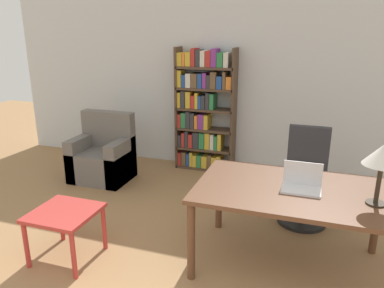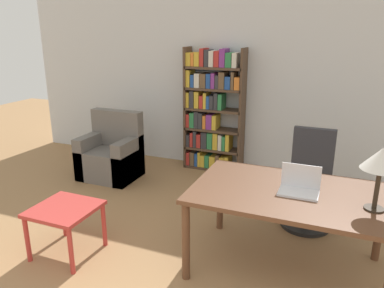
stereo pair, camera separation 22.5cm
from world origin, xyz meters
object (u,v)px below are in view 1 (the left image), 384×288
object	(u,v)px
side_table_blue	(65,218)
armchair	(103,158)
laptop	(302,184)
bookshelf	(202,111)
desk	(292,197)
table_lamp	(383,157)
office_chair	(305,181)

from	to	relation	value
side_table_blue	armchair	world-z (taller)	armchair
laptop	armchair	distance (m)	3.12
laptop	bookshelf	bearing A→B (deg)	125.83
desk	table_lamp	size ratio (longest dim) A/B	3.35
bookshelf	armchair	bearing A→B (deg)	-144.47
desk	laptop	bearing A→B (deg)	2.05
laptop	office_chair	size ratio (longest dim) A/B	0.31
side_table_blue	armchair	xyz separation A→B (m)	(-0.73, 1.84, -0.09)
desk	armchair	size ratio (longest dim) A/B	1.74
office_chair	armchair	bearing A→B (deg)	173.15
office_chair	desk	bearing A→B (deg)	-95.26
armchair	bookshelf	world-z (taller)	bookshelf
table_lamp	office_chair	bearing A→B (deg)	117.87
desk	laptop	size ratio (longest dim) A/B	5.09
laptop	armchair	size ratio (longest dim) A/B	0.34
laptop	bookshelf	size ratio (longest dim) A/B	0.18
table_lamp	side_table_blue	bearing A→B (deg)	-170.29
bookshelf	laptop	bearing A→B (deg)	-54.17
office_chair	armchair	world-z (taller)	office_chair
desk	armchair	world-z (taller)	armchair
laptop	office_chair	bearing A→B (deg)	88.87
table_lamp	office_chair	world-z (taller)	table_lamp
desk	bookshelf	size ratio (longest dim) A/B	0.90
table_lamp	bookshelf	xyz separation A→B (m)	(-2.14, 2.27, -0.25)
side_table_blue	table_lamp	bearing A→B (deg)	9.71
desk	side_table_blue	distance (m)	2.09
office_chair	side_table_blue	distance (m)	2.57
desk	armchair	distance (m)	3.04
table_lamp	office_chair	size ratio (longest dim) A/B	0.46
office_chair	bookshelf	bearing A→B (deg)	142.45
laptop	armchair	world-z (taller)	laptop
armchair	bookshelf	distance (m)	1.63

